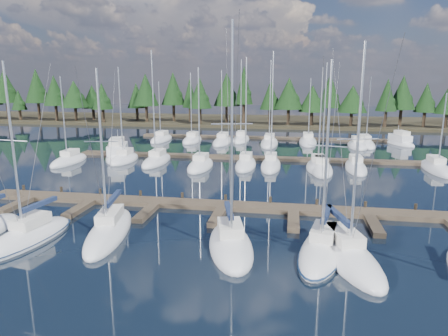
% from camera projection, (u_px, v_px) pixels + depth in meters
% --- Properties ---
extents(ground, '(260.00, 260.00, 0.00)m').
position_uv_depth(ground, '(241.00, 176.00, 46.39)').
color(ground, black).
rests_on(ground, ground).
extents(far_shore, '(220.00, 30.00, 0.60)m').
position_uv_depth(far_shore, '(270.00, 121.00, 104.07)').
color(far_shore, '#2D2819').
rests_on(far_shore, ground).
extents(main_dock, '(44.00, 6.13, 0.90)m').
position_uv_depth(main_dock, '(222.00, 208.00, 34.18)').
color(main_dock, '#493D2E').
rests_on(main_dock, ground).
extents(back_docks, '(50.00, 21.80, 0.40)m').
position_uv_depth(back_docks, '(256.00, 147.00, 65.19)').
color(back_docks, '#493D2E').
rests_on(back_docks, ground).
extents(front_sailboat_1, '(3.85, 8.55, 12.90)m').
position_uv_depth(front_sailboat_1, '(28.00, 237.00, 27.67)').
color(front_sailboat_1, silver).
rests_on(front_sailboat_1, ground).
extents(front_sailboat_2, '(4.26, 9.71, 12.50)m').
position_uv_depth(front_sailboat_2, '(109.00, 231.00, 28.80)').
color(front_sailboat_2, silver).
rests_on(front_sailboat_2, ground).
extents(front_sailboat_3, '(4.68, 8.34, 15.14)m').
position_uv_depth(front_sailboat_3, '(231.00, 245.00, 26.31)').
color(front_sailboat_3, silver).
rests_on(front_sailboat_3, ground).
extents(front_sailboat_4, '(4.41, 9.05, 12.88)m').
position_uv_depth(front_sailboat_4, '(322.00, 250.00, 25.61)').
color(front_sailboat_4, silver).
rests_on(front_sailboat_4, ground).
extents(front_sailboat_5, '(5.12, 9.83, 13.83)m').
position_uv_depth(front_sailboat_5, '(346.00, 254.00, 25.01)').
color(front_sailboat_5, silver).
rests_on(front_sailboat_5, ground).
extents(back_sailboat_rows, '(49.72, 32.27, 15.38)m').
position_uv_depth(back_sailboat_rows, '(257.00, 151.00, 60.73)').
color(back_sailboat_rows, silver).
rests_on(back_sailboat_rows, ground).
extents(motor_yacht_left, '(6.06, 10.18, 4.83)m').
position_uv_depth(motor_yacht_left, '(118.00, 155.00, 56.59)').
color(motor_yacht_left, silver).
rests_on(motor_yacht_left, ground).
extents(motor_yacht_right, '(4.91, 8.27, 3.91)m').
position_uv_depth(motor_yacht_right, '(400.00, 142.00, 68.84)').
color(motor_yacht_right, silver).
rests_on(motor_yacht_right, ground).
extents(tree_line, '(185.66, 11.47, 13.51)m').
position_uv_depth(tree_line, '(263.00, 95.00, 93.33)').
color(tree_line, black).
rests_on(tree_line, far_shore).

